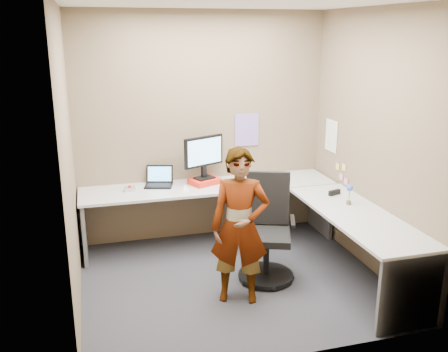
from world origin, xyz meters
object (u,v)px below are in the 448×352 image
object	(u,v)px
office_chair	(267,237)
desk	(262,210)
monitor	(204,154)
person	(240,227)

from	to	relation	value
office_chair	desk	bearing A→B (deg)	99.17
monitor	person	bearing A→B (deg)	-113.35
monitor	office_chair	world-z (taller)	monitor
person	monitor	bearing A→B (deg)	108.86
desk	monitor	world-z (taller)	monitor
office_chair	person	size ratio (longest dim) A/B	0.72
desk	office_chair	bearing A→B (deg)	-101.47
office_chair	person	distance (m)	0.61
desk	monitor	size ratio (longest dim) A/B	5.98
desk	office_chair	size ratio (longest dim) A/B	2.79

